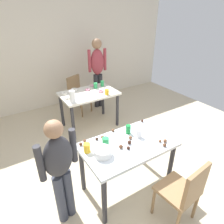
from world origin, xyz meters
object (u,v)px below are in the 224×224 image
at_px(dining_table_far, 89,98).
at_px(chair_far_table, 78,92).
at_px(dining_table_near, 128,151).
at_px(soda_can, 128,129).
at_px(chair_near_table, 184,190).
at_px(mixing_bowl, 103,152).
at_px(person_adult_far, 98,68).
at_px(pitcher_far, 72,97).
at_px(person_girl_near, 60,166).

distance_m(dining_table_far, chair_far_table, 0.73).
relative_size(dining_table_near, chair_far_table, 1.32).
bearing_deg(soda_can, chair_far_table, 84.06).
xyz_separation_m(chair_near_table, mixing_bowl, (-0.60, 0.70, 0.30)).
distance_m(person_adult_far, soda_can, 2.42).
distance_m(soda_can, pitcher_far, 1.33).
xyz_separation_m(dining_table_far, pitcher_far, (-0.43, -0.25, 0.22)).
bearing_deg(person_adult_far, dining_table_near, -110.59).
distance_m(dining_table_far, pitcher_far, 0.55).
bearing_deg(pitcher_far, person_adult_far, 43.22).
relative_size(chair_far_table, soda_can, 7.13).
distance_m(dining_table_far, soda_can, 1.58).
height_order(dining_table_near, pitcher_far, pitcher_far).
height_order(chair_far_table, person_girl_near, person_girl_near).
relative_size(chair_near_table, chair_far_table, 1.00).
bearing_deg(person_adult_far, soda_can, -109.05).
distance_m(dining_table_near, person_adult_far, 2.66).
relative_size(person_adult_far, mixing_bowl, 7.94).
bearing_deg(dining_table_far, dining_table_near, -100.45).
bearing_deg(person_girl_near, dining_table_far, 55.56).
distance_m(chair_near_table, mixing_bowl, 0.97).
height_order(chair_near_table, mixing_bowl, chair_near_table).
bearing_deg(dining_table_far, chair_near_table, -92.15).
bearing_deg(mixing_bowl, pitcher_far, 80.33).
distance_m(dining_table_far, chair_near_table, 2.47).
height_order(dining_table_far, chair_near_table, chair_near_table).
bearing_deg(dining_table_far, mixing_bowl, -111.41).
height_order(chair_far_table, pitcher_far, pitcher_far).
height_order(person_girl_near, person_adult_far, person_adult_far).
xyz_separation_m(person_adult_far, pitcher_far, (-1.04, -0.98, -0.13)).
distance_m(mixing_bowl, soda_can, 0.55).
height_order(chair_far_table, mixing_bowl, chair_far_table).
distance_m(chair_near_table, person_girl_near, 1.35).
height_order(dining_table_far, soda_can, soda_can).
bearing_deg(person_girl_near, person_adult_far, 53.85).
height_order(dining_table_near, soda_can, soda_can).
height_order(dining_table_far, person_adult_far, person_adult_far).
bearing_deg(pitcher_far, soda_can, -79.07).
height_order(person_girl_near, mixing_bowl, person_girl_near).
xyz_separation_m(dining_table_near, mixing_bowl, (-0.37, -0.02, 0.16)).
xyz_separation_m(dining_table_far, chair_far_table, (0.05, 0.71, -0.14)).
relative_size(chair_far_table, mixing_bowl, 4.22).
xyz_separation_m(dining_table_near, person_girl_near, (-0.86, 0.03, 0.15)).
height_order(chair_far_table, soda_can, soda_can).
bearing_deg(person_adult_far, chair_near_table, -102.33).
distance_m(dining_table_near, dining_table_far, 1.77).
relative_size(dining_table_far, pitcher_far, 5.00).
distance_m(dining_table_far, mixing_bowl, 1.90).
relative_size(dining_table_near, pitcher_far, 5.24).
xyz_separation_m(chair_near_table, soda_can, (-0.09, 0.91, 0.31)).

